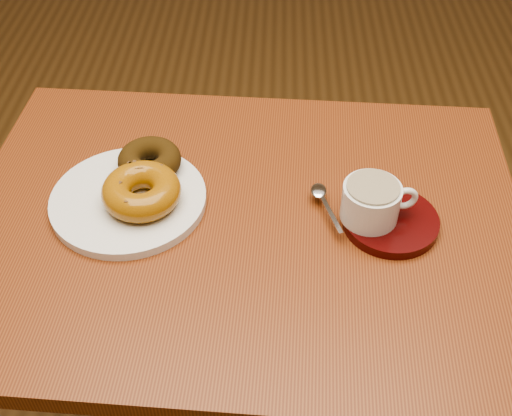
{
  "coord_description": "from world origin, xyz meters",
  "views": [
    {
      "loc": [
        -0.14,
        -0.98,
        1.4
      ],
      "look_at": [
        -0.17,
        -0.34,
        0.77
      ],
      "focal_mm": 45.0,
      "sensor_mm": 36.0,
      "label": 1
    }
  ],
  "objects_px": {
    "donut_plate": "(129,200)",
    "saucer": "(390,221)",
    "cafe_table": "(243,272)",
    "coffee_cup": "(372,201)"
  },
  "relations": [
    {
      "from": "donut_plate",
      "to": "coffee_cup",
      "type": "xyz_separation_m",
      "value": [
        0.35,
        -0.03,
        0.04
      ]
    },
    {
      "from": "saucer",
      "to": "donut_plate",
      "type": "bearing_deg",
      "value": 175.25
    },
    {
      "from": "cafe_table",
      "to": "donut_plate",
      "type": "relative_size",
      "value": 3.67
    },
    {
      "from": "donut_plate",
      "to": "saucer",
      "type": "xyz_separation_m",
      "value": [
        0.38,
        -0.03,
        0.0
      ]
    },
    {
      "from": "donut_plate",
      "to": "coffee_cup",
      "type": "bearing_deg",
      "value": -4.89
    },
    {
      "from": "cafe_table",
      "to": "coffee_cup",
      "type": "distance_m",
      "value": 0.24
    },
    {
      "from": "cafe_table",
      "to": "donut_plate",
      "type": "bearing_deg",
      "value": 174.2
    },
    {
      "from": "donut_plate",
      "to": "coffee_cup",
      "type": "relative_size",
      "value": 2.12
    },
    {
      "from": "saucer",
      "to": "coffee_cup",
      "type": "relative_size",
      "value": 1.26
    },
    {
      "from": "donut_plate",
      "to": "saucer",
      "type": "bearing_deg",
      "value": -4.75
    }
  ]
}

